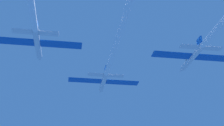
# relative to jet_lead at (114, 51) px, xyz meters

# --- Properties ---
(jet_lead) EXTENTS (20.19, 66.88, 3.34)m
(jet_lead) POSITION_rel_jet_lead_xyz_m (0.00, 0.00, 0.00)
(jet_lead) COLOR silver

